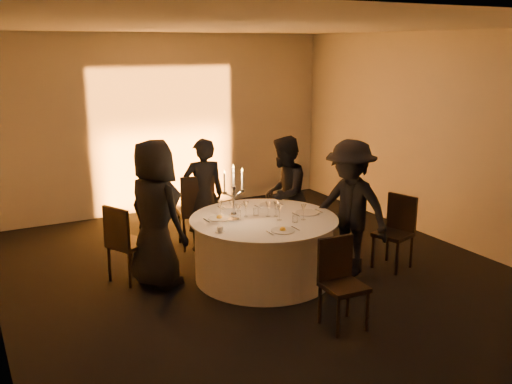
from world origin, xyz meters
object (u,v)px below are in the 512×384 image
chair_left (124,240)px  chair_back_left (196,207)px  guest_left (155,214)px  guest_right (350,208)px  candelabra (234,201)px  banquet_table (264,248)px  chair_right (397,227)px  guest_back_left (204,195)px  guest_back_right (284,194)px  chair_back_right (288,200)px  chair_front (340,277)px  coffee_cup (220,229)px

chair_left → chair_back_left: chair_back_left is taller
guest_left → guest_right: guest_left is taller
guest_right → candelabra: 1.45m
guest_left → candelabra: (0.85, -0.35, 0.13)m
banquet_table → chair_right: size_ratio=1.92×
chair_left → chair_right: (3.22, -1.16, -0.01)m
guest_back_left → guest_back_right: 1.11m
candelabra → chair_left: bearing=153.3°
chair_back_left → guest_back_left: 0.22m
chair_back_right → candelabra: (-1.46, -1.15, 0.46)m
banquet_table → chair_left: bearing=156.2°
chair_right → guest_right: bearing=-117.3°
chair_left → guest_left: size_ratio=0.55×
chair_front → candelabra: candelabra is taller
guest_left → guest_back_left: size_ratio=1.11×
guest_left → guest_right: 2.36m
chair_front → guest_left: size_ratio=0.52×
chair_left → guest_back_left: size_ratio=0.61×
guest_back_left → guest_right: bearing=138.2°
banquet_table → chair_left: size_ratio=1.87×
guest_back_right → guest_right: (0.26, -1.13, 0.05)m
guest_right → banquet_table: bearing=-129.4°
chair_back_right → guest_back_right: guest_back_right is taller
chair_back_left → guest_back_left: size_ratio=0.68×
chair_back_right → guest_back_right: size_ratio=0.61×
chair_left → banquet_table: bearing=-139.8°
chair_left → chair_back_left: (1.22, 0.69, 0.07)m
banquet_table → coffee_cup: size_ratio=16.36×
guest_left → candelabra: size_ratio=2.58×
chair_back_right → coffee_cup: size_ratio=8.85×
banquet_table → candelabra: candelabra is taller
guest_left → chair_back_left: bearing=-63.6°
chair_left → guest_left: bearing=-153.4°
guest_back_left → candelabra: size_ratio=2.32×
chair_back_left → guest_back_right: bearing=162.2°
chair_back_left → guest_left: bearing=57.6°
chair_back_left → guest_left: 1.33m
chair_left → guest_right: bearing=-138.2°
chair_front → chair_back_right: bearing=72.7°
guest_left → guest_right: size_ratio=1.04×
guest_back_right → coffee_cup: size_ratio=14.59×
chair_front → candelabra: bearing=110.0°
chair_back_right → chair_left: bearing=-26.7°
banquet_table → guest_back_left: bearing=100.8°
chair_left → chair_front: (1.63, -2.11, -0.03)m
chair_left → guest_back_right: (2.28, 0.09, 0.26)m
guest_left → guest_back_right: guest_left is taller
banquet_table → guest_back_left: size_ratio=1.14×
guest_left → coffee_cup: 0.85m
guest_left → coffee_cup: guest_left is taller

